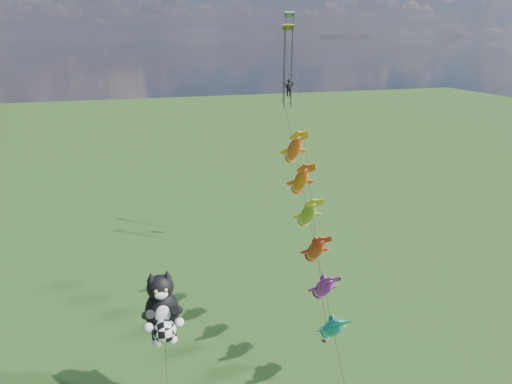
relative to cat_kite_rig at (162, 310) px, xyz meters
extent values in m
ellipsoid|color=black|center=(0.00, 0.24, -0.27)|extent=(2.15, 1.82, 2.92)
ellipsoid|color=black|center=(0.00, 0.15, 1.46)|extent=(1.67, 1.54, 1.48)
cone|color=black|center=(-0.46, 0.15, 2.23)|extent=(0.56, 0.56, 0.55)
cone|color=black|center=(0.46, 0.15, 2.23)|extent=(0.56, 0.56, 0.55)
ellipsoid|color=white|center=(0.00, -0.45, 1.32)|extent=(0.80, 0.45, 0.53)
ellipsoid|color=white|center=(0.00, -0.45, 0.00)|extent=(0.94, 0.43, 1.20)
sphere|color=gold|center=(-0.27, -0.51, 1.62)|extent=(0.22, 0.22, 0.22)
sphere|color=gold|center=(0.27, -0.51, 1.62)|extent=(0.22, 0.22, 0.22)
sphere|color=white|center=(-0.87, -0.72, -0.50)|extent=(0.55, 0.55, 0.55)
sphere|color=white|center=(0.87, -0.72, -0.50)|extent=(0.55, 0.55, 0.55)
sphere|color=white|center=(-0.46, 0.10, -2.23)|extent=(0.58, 0.58, 0.58)
sphere|color=white|center=(0.46, 0.10, -2.23)|extent=(0.58, 0.58, 0.58)
sphere|color=white|center=(0.00, -0.99, -0.73)|extent=(1.32, 1.32, 1.32)
cylinder|color=black|center=(10.54, 2.12, 1.28)|extent=(0.87, 15.81, 16.98)
ellipsoid|color=#198ABF|center=(10.36, -1.35, -2.45)|extent=(1.10, 2.70, 2.75)
ellipsoid|color=#D833B0|center=(10.45, 0.42, -0.55)|extent=(1.10, 2.70, 2.75)
ellipsoid|color=orange|center=(10.55, 2.19, 1.35)|extent=(1.10, 2.70, 2.75)
ellipsoid|color=green|center=(10.64, 3.96, 3.25)|extent=(1.10, 2.70, 2.75)
ellipsoid|color=orange|center=(10.74, 5.72, 5.15)|extent=(1.10, 2.70, 2.75)
ellipsoid|color=red|center=(10.83, 7.49, 7.05)|extent=(1.10, 2.70, 2.75)
cube|color=brown|center=(12.32, 3.03, -7.24)|extent=(0.40, 0.30, 0.22)
cylinder|color=black|center=(13.54, 11.47, 5.05)|extent=(2.47, 16.92, 24.52)
cube|color=#259619|center=(13.60, 16.98, 15.80)|extent=(1.12, 0.74, 0.53)
cylinder|color=black|center=(13.24, 16.98, 12.27)|extent=(0.08, 0.08, 7.05)
cylinder|color=black|center=(13.96, 16.98, 12.27)|extent=(0.08, 0.08, 7.05)
cube|color=#2875C1|center=(14.76, 19.92, 17.00)|extent=(1.08, 0.72, 0.52)
cylinder|color=black|center=(14.42, 19.92, 12.43)|extent=(0.08, 0.08, 9.14)
cylinder|color=black|center=(15.11, 19.92, 12.43)|extent=(0.08, 0.08, 9.14)
camera|label=1|loc=(-0.58, -21.68, 14.93)|focal=30.00mm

